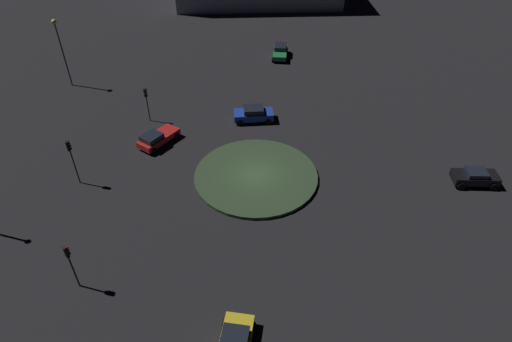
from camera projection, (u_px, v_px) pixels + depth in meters
ground_plane at (256, 177)px, 39.61m from camera, size 118.35×118.35×0.00m
roundabout_island at (256, 176)px, 39.51m from camera, size 11.15×11.15×0.30m
car_blue at (254, 114)px, 46.66m from camera, size 4.36×2.53×1.57m
car_red at (157, 138)px, 43.25m from camera, size 3.91×4.62×1.42m
car_green at (280, 51)px, 59.52m from camera, size 2.26×4.37×1.48m
car_black at (475, 177)px, 38.41m from camera, size 3.87×1.96×1.45m
traffic_light_southeast at (147, 98)px, 45.40m from camera, size 0.39×0.38×3.81m
traffic_light_east at (71, 154)px, 37.01m from camera, size 0.37×0.32×4.46m
traffic_light_northeast at (69, 259)px, 28.55m from camera, size 0.38×0.39×3.97m
streetlamp_southeast at (60, 42)px, 50.05m from camera, size 0.57×0.57×8.10m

